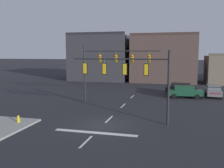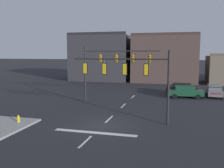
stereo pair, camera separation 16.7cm
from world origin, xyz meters
name	(u,v)px [view 1 (the left image)]	position (x,y,z in m)	size (l,w,h in m)	color
ground_plane	(103,125)	(0.00, 0.00, 0.00)	(400.00, 400.00, 0.00)	#232328
stop_bar_paint	(95,133)	(0.00, -2.00, 0.00)	(6.40, 0.50, 0.01)	silver
lane_centreline	(109,119)	(0.00, 2.00, 0.00)	(0.16, 26.40, 0.01)	silver
signal_mast_near_side	(132,73)	(2.07, 1.69, 4.21)	(8.53, 0.76, 6.17)	black
signal_mast_far_side	(110,63)	(-1.88, 9.38, 4.77)	(8.93, 0.78, 6.81)	black
car_lot_nearside	(185,91)	(6.82, 14.95, 0.86)	(4.59, 2.30, 1.61)	#143D28
car_lot_middle	(182,88)	(6.47, 17.69, 0.86)	(4.58, 2.26, 1.61)	black
car_lot_farside	(213,91)	(10.59, 16.59, 0.86)	(2.02, 4.50, 1.61)	slate
fire_hydrant	(18,120)	(-6.91, -1.45, 0.33)	(0.40, 0.30, 0.75)	gold
building_row	(170,60)	(4.34, 34.91, 4.36)	(48.27, 13.69, 10.03)	#2D2D33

